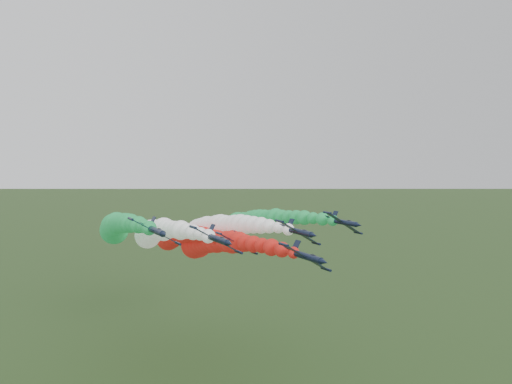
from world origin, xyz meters
TOP-DOWN VIEW (x-y plane):
  - jet_lead at (6.80, 49.95)m, footprint 16.55×78.98m
  - jet_inner_left at (-4.54, 57.86)m, footprint 16.38×78.81m
  - jet_inner_right at (12.53, 60.25)m, footprint 16.74×79.17m
  - jet_outer_left at (-12.57, 64.32)m, footprint 16.16×78.59m
  - jet_outer_right at (26.51, 64.54)m, footprint 16.13×78.56m
  - jet_trail at (7.08, 74.76)m, footprint 16.68×79.12m

SIDE VIEW (x-z plane):
  - jet_trail at x=7.08m, z-range 27.23..43.13m
  - jet_lead at x=6.80m, z-range 28.79..44.56m
  - jet_inner_right at x=12.53m, z-range 30.87..46.83m
  - jet_inner_left at x=-4.54m, z-range 31.35..46.95m
  - jet_outer_right at x=26.51m, z-range 31.65..47.00m
  - jet_outer_left at x=-12.57m, z-range 32.56..47.94m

